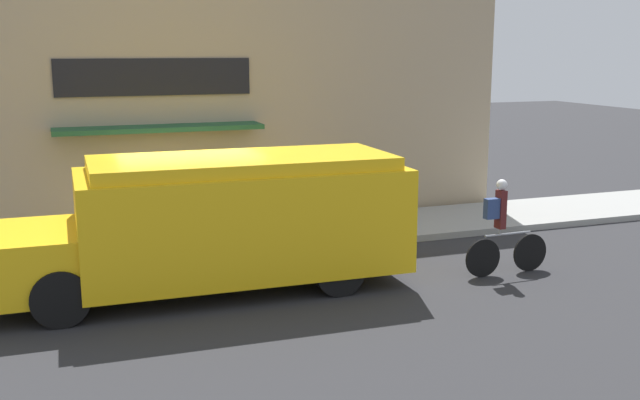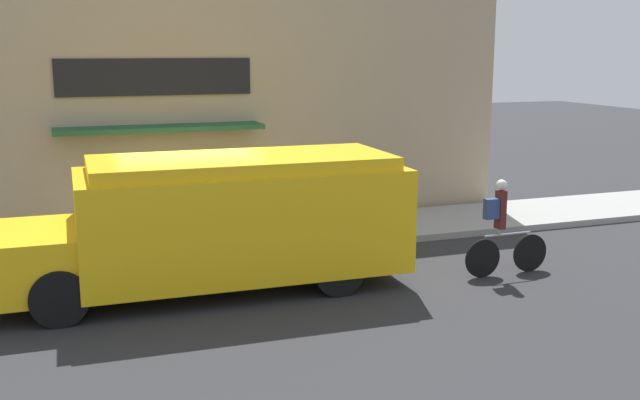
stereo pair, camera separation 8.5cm
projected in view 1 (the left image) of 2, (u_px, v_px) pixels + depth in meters
ground_plane at (190, 264)px, 14.09m from camera, size 70.00×70.00×0.00m
sidewalk at (178, 245)px, 15.24m from camera, size 28.00×2.53×0.14m
storefront at (161, 102)px, 16.08m from camera, size 16.37×1.04×5.75m
school_bus at (218, 221)px, 12.42m from camera, size 7.04×2.78×2.24m
cyclist at (502, 231)px, 13.30m from camera, size 1.70×0.20×1.74m
trash_bin at (368, 201)px, 17.06m from camera, size 0.46×0.46×0.88m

